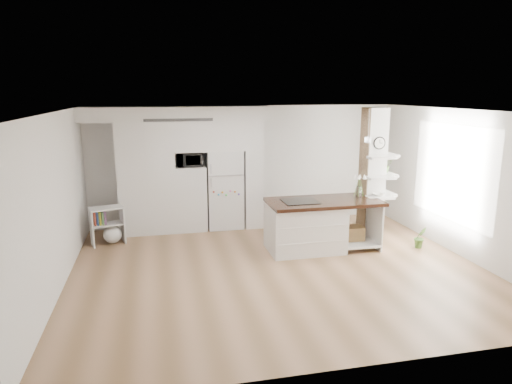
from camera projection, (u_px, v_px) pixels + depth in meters
floor at (278, 268)px, 7.93m from camera, size 7.00×6.00×0.01m
room at (279, 163)px, 7.52m from camera, size 7.04×6.04×2.72m
cabinet_wall at (182, 163)px, 9.84m from camera, size 4.00×0.71×2.70m
refrigerator at (224, 189)px, 10.19m from camera, size 0.78×0.69×1.75m
column at (378, 175)px, 9.21m from camera, size 0.69×0.90×2.70m
window at (452, 173)px, 8.62m from camera, size 0.00×2.40×2.40m
pendant_light at (371, 143)px, 7.97m from camera, size 0.12×0.12×0.10m
kitchen_island at (311, 225)px, 8.76m from camera, size 2.17×1.04×1.54m
bookshelf at (109, 228)px, 9.15m from camera, size 0.72×0.53×0.76m
floor_plant_a at (420, 237)px, 8.92m from camera, size 0.24×0.20×0.43m
floor_plant_b at (367, 218)px, 10.18m from camera, size 0.32×0.32×0.47m
microwave at (190, 160)px, 9.82m from camera, size 0.54×0.37×0.30m
shelf_plant at (386, 165)px, 9.39m from camera, size 0.27×0.23×0.30m
decor_bowl at (378, 195)px, 9.05m from camera, size 0.22×0.22×0.05m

